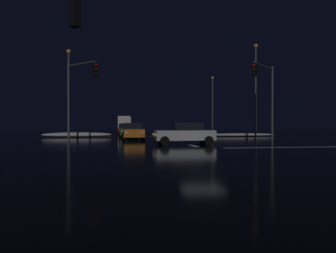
% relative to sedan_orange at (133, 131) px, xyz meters
% --- Properties ---
extents(ground, '(120.00, 120.00, 0.10)m').
position_rel_sedan_orange_xyz_m(ground, '(3.60, -10.97, -0.85)').
color(ground, black).
extents(stop_line_north, '(0.35, 14.89, 0.01)m').
position_rel_sedan_orange_xyz_m(stop_line_north, '(3.60, -2.30, -0.80)').
color(stop_line_north, white).
rests_on(stop_line_north, ground).
extents(centre_line_ns, '(22.00, 0.15, 0.01)m').
position_rel_sedan_orange_xyz_m(centre_line_ns, '(3.60, 9.30, -0.80)').
color(centre_line_ns, yellow).
rests_on(centre_line_ns, ground).
extents(crosswalk_bar_east, '(14.89, 0.40, 0.01)m').
position_rel_sedan_orange_xyz_m(crosswalk_bar_east, '(12.37, -10.97, -0.80)').
color(crosswalk_bar_east, white).
rests_on(crosswalk_bar_east, ground).
extents(snow_bank_left_curb, '(7.66, 1.50, 0.58)m').
position_rel_sedan_orange_xyz_m(snow_bank_left_curb, '(-5.88, 7.60, -0.51)').
color(snow_bank_left_curb, white).
rests_on(snow_bank_left_curb, ground).
extents(snow_bank_right_curb, '(9.07, 1.50, 0.40)m').
position_rel_sedan_orange_xyz_m(snow_bank_right_curb, '(13.07, 7.22, -0.60)').
color(snow_bank_right_curb, white).
rests_on(snow_bank_right_curb, ground).
extents(sedan_orange, '(2.02, 4.33, 1.57)m').
position_rel_sedan_orange_xyz_m(sedan_orange, '(0.00, 0.00, 0.00)').
color(sedan_orange, '#C66014').
rests_on(sedan_orange, ground).
extents(sedan_green, '(2.02, 4.33, 1.57)m').
position_rel_sedan_orange_xyz_m(sedan_green, '(-0.24, 6.06, 0.00)').
color(sedan_green, '#14512D').
rests_on(sedan_green, ground).
extents(sedan_blue, '(2.02, 4.33, 1.57)m').
position_rel_sedan_orange_xyz_m(sedan_blue, '(-0.15, 11.71, 0.00)').
color(sedan_blue, navy).
rests_on(sedan_blue, ground).
extents(sedan_red, '(2.02, 4.33, 1.57)m').
position_rel_sedan_orange_xyz_m(sedan_red, '(-0.36, 17.44, 0.00)').
color(sedan_red, maroon).
rests_on(sedan_red, ground).
extents(sedan_black, '(2.02, 4.33, 1.57)m').
position_rel_sedan_orange_xyz_m(sedan_black, '(0.17, 22.86, 0.00)').
color(sedan_black, black).
rests_on(sedan_black, ground).
extents(sedan_gray, '(2.02, 4.33, 1.57)m').
position_rel_sedan_orange_xyz_m(sedan_gray, '(-0.17, 28.07, 0.00)').
color(sedan_gray, slate).
rests_on(sedan_gray, ground).
extents(box_truck, '(2.68, 8.28, 3.08)m').
position_rel_sedan_orange_xyz_m(box_truck, '(-0.02, 35.58, 0.91)').
color(box_truck, beige).
rests_on(box_truck, ground).
extents(sedan_silver_crossing, '(4.33, 2.02, 1.57)m').
position_rel_sedan_orange_xyz_m(sedan_silver_crossing, '(3.31, -7.25, 0.00)').
color(sedan_silver_crossing, '#B7B7BC').
rests_on(sedan_silver_crossing, ground).
extents(traffic_signal_ne, '(3.47, 3.47, 6.79)m').
position_rel_sedan_orange_xyz_m(traffic_signal_ne, '(11.38, -3.19, 3.88)').
color(traffic_signal_ne, '#4C4C51').
rests_on(traffic_signal_ne, ground).
extents(traffic_signal_sw, '(2.75, 2.75, 6.49)m').
position_rel_sedan_orange_xyz_m(traffic_signal_sw, '(-4.46, -19.03, 3.63)').
color(traffic_signal_sw, '#4C4C51').
rests_on(traffic_signal_sw, ground).
extents(traffic_signal_nw, '(2.63, 2.63, 6.63)m').
position_rel_sedan_orange_xyz_m(traffic_signal_nw, '(-4.52, -2.85, 3.71)').
color(traffic_signal_nw, '#4C4C51').
rests_on(traffic_signal_nw, ground).
extents(streetlamp_right_far, '(0.44, 0.44, 8.95)m').
position_rel_sedan_orange_xyz_m(streetlamp_right_far, '(13.37, 19.30, 4.36)').
color(streetlamp_right_far, '#424247').
rests_on(streetlamp_right_far, ground).
extents(streetlamp_right_near, '(0.44, 0.44, 10.16)m').
position_rel_sedan_orange_xyz_m(streetlamp_right_near, '(13.37, 3.30, 4.99)').
color(streetlamp_right_near, '#424247').
rests_on(streetlamp_right_near, ground).
extents(streetlamp_left_near, '(0.44, 0.44, 8.86)m').
position_rel_sedan_orange_xyz_m(streetlamp_left_near, '(-6.18, 3.30, 4.32)').
color(streetlamp_left_near, '#424247').
rests_on(streetlamp_left_near, ground).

